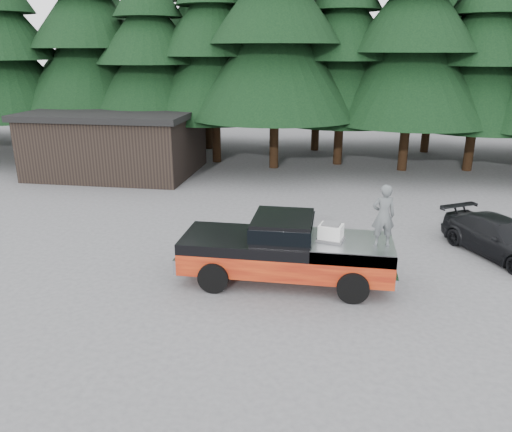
% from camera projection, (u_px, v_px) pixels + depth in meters
% --- Properties ---
extents(ground, '(120.00, 120.00, 0.00)m').
position_uv_depth(ground, '(244.00, 281.00, 14.17)').
color(ground, '#515153').
rests_on(ground, ground).
extents(pickup_truck, '(6.00, 2.04, 1.33)m').
position_uv_depth(pickup_truck, '(286.00, 259.00, 14.00)').
color(pickup_truck, '#D74516').
rests_on(pickup_truck, ground).
extents(truck_cab, '(1.66, 1.90, 0.59)m').
position_uv_depth(truck_cab, '(283.00, 227.00, 13.72)').
color(truck_cab, black).
rests_on(truck_cab, pickup_truck).
extents(air_compressor, '(0.71, 0.63, 0.42)m').
position_uv_depth(air_compressor, '(331.00, 233.00, 13.50)').
color(air_compressor, white).
rests_on(air_compressor, pickup_truck).
extents(man_on_bed, '(0.67, 0.50, 1.67)m').
position_uv_depth(man_on_bed, '(383.00, 216.00, 12.93)').
color(man_on_bed, '#505556').
rests_on(man_on_bed, pickup_truck).
extents(parked_car, '(3.55, 4.44, 1.21)m').
position_uv_depth(parked_car, '(501.00, 238.00, 15.76)').
color(parked_car, black).
rests_on(parked_car, ground).
extents(utility_building, '(8.40, 6.40, 3.30)m').
position_uv_depth(utility_building, '(117.00, 141.00, 26.25)').
color(utility_building, black).
rests_on(utility_building, ground).
extents(treeline, '(60.15, 16.05, 17.50)m').
position_uv_depth(treeline, '(307.00, 22.00, 27.76)').
color(treeline, black).
rests_on(treeline, ground).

